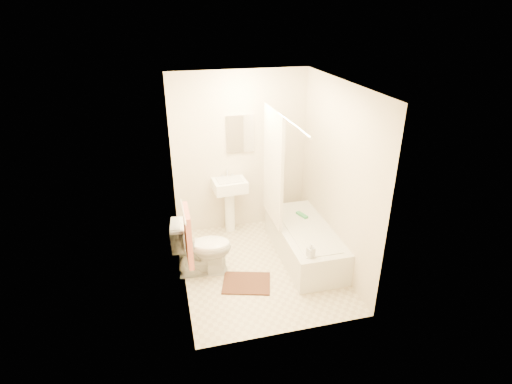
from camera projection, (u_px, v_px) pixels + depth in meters
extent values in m
plane|color=beige|center=(261.00, 267.00, 5.33)|extent=(2.40, 2.40, 0.00)
plane|color=white|center=(262.00, 84.00, 4.31)|extent=(2.40, 2.40, 0.00)
cube|color=beige|center=(240.00, 153.00, 5.87)|extent=(2.00, 0.02, 2.40)
cube|color=beige|center=(177.00, 194.00, 4.60)|extent=(0.02, 2.40, 2.40)
cube|color=beige|center=(337.00, 178.00, 5.04)|extent=(0.02, 2.40, 2.40)
cube|color=white|center=(240.00, 134.00, 5.73)|extent=(0.40, 0.03, 0.55)
cylinder|color=silver|center=(284.00, 117.00, 4.63)|extent=(0.03, 1.70, 0.03)
cube|color=silver|center=(273.00, 167.00, 5.32)|extent=(0.04, 0.80, 1.55)
cylinder|color=silver|center=(183.00, 211.00, 4.43)|extent=(0.02, 0.60, 0.02)
cube|color=#CC7266|center=(188.00, 236.00, 4.57)|extent=(0.06, 0.45, 0.66)
cylinder|color=white|center=(186.00, 226.00, 4.93)|extent=(0.11, 0.12, 0.12)
imported|color=white|center=(202.00, 248.00, 5.10)|extent=(0.79, 0.50, 0.74)
cube|color=#512B23|center=(247.00, 283.00, 5.01)|extent=(0.69, 0.59, 0.02)
imported|color=white|center=(311.00, 250.00, 4.75)|extent=(0.11, 0.11, 0.18)
cube|color=#399B56|center=(302.00, 215.00, 5.69)|extent=(0.13, 0.22, 0.04)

